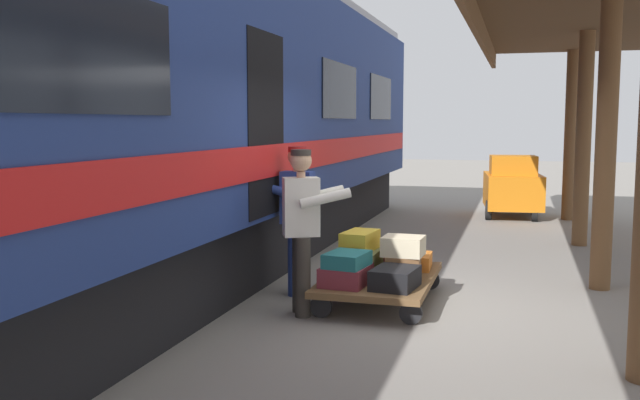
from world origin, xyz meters
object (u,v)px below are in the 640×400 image
porter_in_overalls (296,214)px  suitcase_maroon_trunk (367,255)px  suitcase_brown_leather (403,266)px  suitcase_yellow_case (360,241)px  suitcase_orange_carryall (411,261)px  porter_by_door (303,226)px  baggage_tug (513,187)px  suitcase_black_hardshell (395,278)px  train_car (144,115)px  suitcase_olive_duffel (357,262)px  suitcase_burgundy_valise (346,275)px  suitcase_cream_canvas (403,246)px  luggage_cart (380,280)px  suitcase_teal_softside (347,260)px

porter_in_overalls → suitcase_maroon_trunk: bearing=-152.4°
suitcase_brown_leather → suitcase_yellow_case: suitcase_yellow_case is taller
suitcase_orange_carryall → porter_by_door: 1.62m
baggage_tug → porter_by_door: bearing=76.6°
suitcase_black_hardshell → suitcase_yellow_case: suitcase_yellow_case is taller
train_car → suitcase_olive_duffel: train_car is taller
porter_in_overalls → porter_by_door: (-0.34, 0.81, 0.00)m
suitcase_brown_leather → suitcase_orange_carryall: suitcase_brown_leather is taller
porter_in_overalls → suitcase_olive_duffel: bearing=170.5°
train_car → suitcase_olive_duffel: bearing=-175.0°
train_car → suitcase_yellow_case: (-2.49, -0.25, -1.39)m
suitcase_burgundy_valise → suitcase_black_hardshell: bearing=180.0°
suitcase_brown_leather → suitcase_cream_canvas: (-0.00, 0.04, 0.23)m
suitcase_maroon_trunk → suitcase_yellow_case: size_ratio=0.89×
luggage_cart → suitcase_cream_canvas: size_ratio=4.42×
suitcase_olive_duffel → porter_in_overalls: (0.75, -0.13, 0.49)m
train_car → suitcase_teal_softside: 2.92m
luggage_cart → suitcase_olive_duffel: suitcase_olive_duffel is taller
luggage_cart → suitcase_brown_leather: suitcase_brown_leather is taller
suitcase_cream_canvas → suitcase_teal_softside: bearing=45.7°
suitcase_cream_canvas → baggage_tug: baggage_tug is taller
suitcase_orange_carryall → suitcase_olive_duffel: bearing=45.2°
suitcase_maroon_trunk → suitcase_olive_duffel: bearing=90.0°
suitcase_teal_softside → porter_by_door: size_ratio=0.28×
suitcase_teal_softside → porter_in_overalls: bearing=-41.2°
luggage_cart → suitcase_teal_softside: size_ratio=3.90×
suitcase_teal_softside → porter_by_door: porter_by_door is taller
suitcase_burgundy_valise → porter_in_overalls: 1.12m
suitcase_black_hardshell → suitcase_orange_carryall: 1.04m
suitcase_black_hardshell → porter_by_door: bearing=10.3°
train_car → porter_by_door: (-2.06, 0.47, -1.14)m
suitcase_olive_duffel → suitcase_orange_carryall: bearing=-134.8°
porter_in_overalls → porter_by_door: 0.88m
luggage_cart → baggage_tug: (-1.31, -7.61, 0.37)m
suitcase_cream_canvas → baggage_tug: 7.71m
luggage_cart → suitcase_burgundy_valise: bearing=63.6°
suitcase_olive_duffel → suitcase_brown_leather: size_ratio=1.29×
suitcase_orange_carryall → suitcase_teal_softside: size_ratio=1.03×
suitcase_olive_duffel → suitcase_brown_leather: bearing=-180.0°
suitcase_olive_duffel → luggage_cart: bearing=-180.0°
baggage_tug → suitcase_yellow_case: bearing=78.5°
suitcase_maroon_trunk → suitcase_cream_canvas: (-0.52, 0.56, 0.23)m
suitcase_brown_leather → suitcase_maroon_trunk: bearing=-45.2°
suitcase_burgundy_valise → suitcase_yellow_case: (-0.02, -0.55, 0.28)m
porter_in_overalls → baggage_tug: (-2.32, -7.48, -0.30)m
luggage_cart → suitcase_brown_leather: (-0.26, 0.00, 0.17)m
suitcase_yellow_case → suitcase_black_hardshell: bearing=131.7°
suitcase_maroon_trunk → suitcase_yellow_case: suitcase_yellow_case is taller
suitcase_maroon_trunk → suitcase_teal_softside: 1.08m
suitcase_maroon_trunk → suitcase_burgundy_valise: 1.04m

